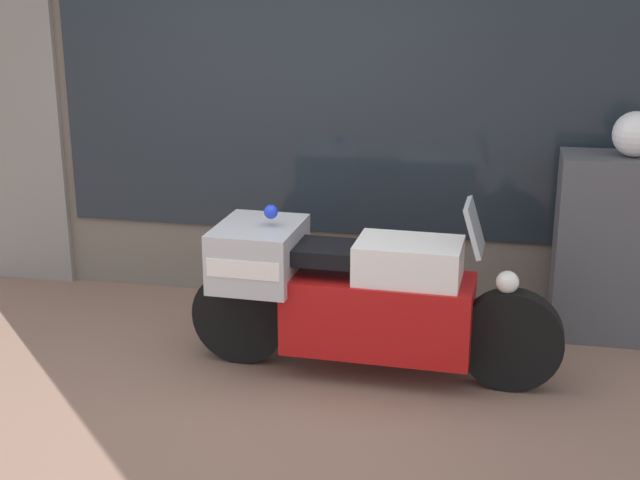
% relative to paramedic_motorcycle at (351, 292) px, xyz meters
% --- Properties ---
extents(ground_plane, '(60.00, 60.00, 0.00)m').
position_rel_paramedic_motorcycle_xyz_m(ground_plane, '(-0.58, -0.54, -0.54)').
color(ground_plane, '#7A5B4C').
extents(shop_building, '(5.73, 0.55, 3.91)m').
position_rel_paramedic_motorcycle_xyz_m(shop_building, '(-0.98, 1.45, 1.42)').
color(shop_building, '#6B6056').
rests_on(shop_building, ground).
extents(window_display, '(4.37, 0.30, 2.01)m').
position_rel_paramedic_motorcycle_xyz_m(window_display, '(-0.20, 1.49, -0.06)').
color(window_display, slate).
rests_on(window_display, ground).
extents(paramedic_motorcycle, '(2.37, 0.68, 1.17)m').
position_rel_paramedic_motorcycle_xyz_m(paramedic_motorcycle, '(0.00, 0.00, 0.00)').
color(paramedic_motorcycle, black).
rests_on(paramedic_motorcycle, ground).
extents(utility_cabinet, '(0.91, 0.47, 1.29)m').
position_rel_paramedic_motorcycle_xyz_m(utility_cabinet, '(1.73, 0.94, 0.10)').
color(utility_cabinet, '#4C4C51').
rests_on(utility_cabinet, ground).
extents(white_helmet, '(0.30, 0.30, 0.30)m').
position_rel_paramedic_motorcycle_xyz_m(white_helmet, '(1.74, 0.92, 0.90)').
color(white_helmet, white).
rests_on(white_helmet, utility_cabinet).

